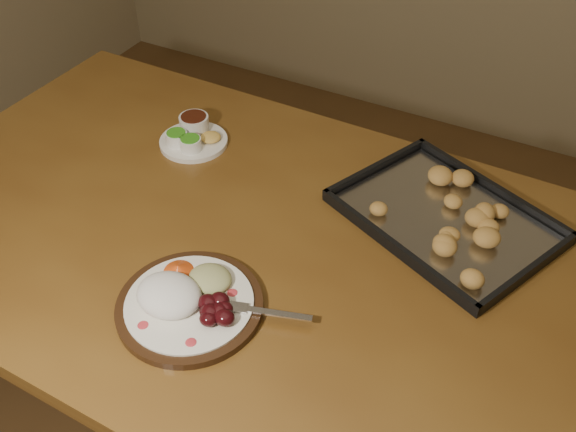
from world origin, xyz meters
The scene contains 4 objects.
dining_table centered at (-0.29, 0.28, 0.65)m, with size 1.52×0.93×0.75m.
dinner_plate centered at (-0.27, 0.08, 0.77)m, with size 0.33×0.25×0.06m.
condiment_saucer centered at (-0.55, 0.49, 0.77)m, with size 0.16×0.16×0.05m.
baking_tray centered at (0.05, 0.50, 0.76)m, with size 0.49×0.43×0.04m.
Camera 1 is at (0.22, -0.48, 1.61)m, focal length 40.00 mm.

